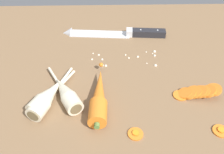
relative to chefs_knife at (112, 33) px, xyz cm
name	(u,v)px	position (x,y,z in cm)	size (l,w,h in cm)	color
ground_plane	(112,82)	(-0.61, -21.71, -2.65)	(120.00, 90.00, 4.00)	brown
chefs_knife	(112,33)	(0.00, 0.00, 0.00)	(34.86, 6.22, 4.18)	silver
whole_carrot	(99,96)	(-3.92, -31.40, 1.45)	(4.67, 22.05, 4.20)	orange
parsnip_front	(47,97)	(-16.22, -31.30, 1.33)	(8.86, 18.45, 4.00)	beige
parsnip_mid_left	(66,93)	(-11.92, -30.00, 1.33)	(11.01, 17.26, 4.00)	beige
parsnip_mid_right	(47,96)	(-16.21, -30.92, 1.33)	(9.95, 16.30, 4.00)	beige
carrot_slice_stack	(197,92)	(20.26, -29.65, 0.58)	(11.64, 4.42, 3.42)	orange
carrot_slice_stray_near	(136,133)	(4.01, -40.97, -0.29)	(3.37, 3.37, 0.70)	orange
carrot_slice_stray_mid	(221,130)	(22.55, -40.66, -0.29)	(3.51, 3.51, 0.70)	orange
mince_crumbs	(131,58)	(5.29, -13.77, -0.28)	(19.92, 7.80, 0.89)	silver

